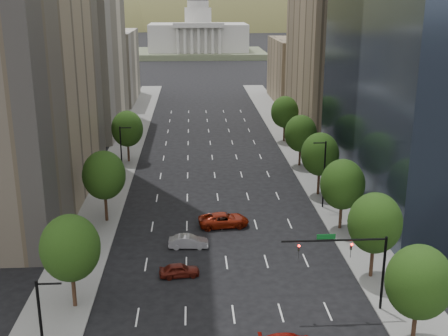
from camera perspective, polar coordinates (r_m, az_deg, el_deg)
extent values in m
cube|color=slate|center=(78.77, -12.01, -3.05)|extent=(6.00, 200.00, 0.15)
cube|color=slate|center=(80.05, 10.51, -2.63)|extent=(6.00, 200.00, 0.15)
cube|color=beige|center=(118.52, -14.13, 12.11)|extent=(14.00, 30.00, 35.00)
cube|color=beige|center=(151.76, -11.65, 10.01)|extent=(14.00, 26.00, 18.00)
cube|color=#8C7759|center=(117.22, 10.92, 11.03)|extent=(14.00, 30.00, 30.00)
cube|color=#8C7759|center=(150.03, 7.74, 9.74)|extent=(14.00, 26.00, 16.00)
cylinder|color=#382316|center=(48.63, 18.68, -14.51)|extent=(0.36, 0.36, 3.75)
ellipsoid|color=#1D370F|center=(46.94, 19.09, -10.83)|extent=(5.20, 5.20, 5.98)
cylinder|color=#382316|center=(57.62, 14.71, -8.84)|extent=(0.36, 0.36, 4.00)
ellipsoid|color=#1D370F|center=(56.12, 15.00, -5.38)|extent=(5.20, 5.20, 5.98)
cylinder|color=#382316|center=(68.16, 11.69, -4.55)|extent=(0.36, 0.36, 3.90)
ellipsoid|color=#1D370F|center=(66.92, 11.88, -1.62)|extent=(5.20, 5.20, 5.98)
cylinder|color=#382316|center=(79.08, 9.53, -1.31)|extent=(0.36, 0.36, 4.10)
ellipsoid|color=#1D370F|center=(77.97, 9.67, 1.38)|extent=(5.20, 5.20, 5.98)
cylinder|color=#382316|center=(92.22, 7.66, 1.33)|extent=(0.36, 0.36, 3.80)
ellipsoid|color=#1D370F|center=(91.33, 7.75, 3.49)|extent=(5.20, 5.20, 5.98)
cylinder|color=#382316|center=(107.45, 6.09, 3.68)|extent=(0.36, 0.36, 4.00)
ellipsoid|color=#1D370F|center=(106.65, 6.15, 5.65)|extent=(5.20, 5.20, 5.98)
cylinder|color=#382316|center=(52.52, -14.95, -11.52)|extent=(0.36, 0.36, 4.00)
ellipsoid|color=#1D370F|center=(50.87, -15.27, -7.79)|extent=(5.20, 5.20, 5.98)
cylinder|color=#382316|center=(70.44, -11.83, -3.73)|extent=(0.36, 0.36, 4.15)
ellipsoid|color=#1D370F|center=(69.18, -12.03, -0.71)|extent=(5.20, 5.20, 5.98)
cylinder|color=#382316|center=(95.03, -9.63, 1.75)|extent=(0.36, 0.36, 3.95)
ellipsoid|color=#1D370F|center=(94.14, -9.74, 3.94)|extent=(5.20, 5.20, 5.98)
cylinder|color=black|center=(73.59, 10.08, -0.72)|extent=(0.20, 0.20, 9.00)
cylinder|color=black|center=(72.23, 9.63, 2.51)|extent=(1.60, 0.14, 0.14)
cylinder|color=black|center=(38.78, -17.26, -11.10)|extent=(1.60, 0.14, 0.14)
cylinder|color=black|center=(81.86, -10.31, 1.08)|extent=(0.20, 0.20, 9.00)
cylinder|color=black|center=(80.71, -9.91, 4.02)|extent=(1.60, 0.14, 0.14)
cylinder|color=black|center=(51.58, 15.78, -10.26)|extent=(0.24, 0.24, 7.00)
cylinder|color=black|center=(48.92, 11.05, -7.18)|extent=(9.00, 0.18, 0.18)
imported|color=black|center=(49.52, 12.72, -7.67)|extent=(0.18, 0.22, 1.10)
imported|color=black|center=(48.51, 7.55, -7.92)|extent=(0.18, 0.22, 1.10)
sphere|color=#FF0C07|center=(49.28, 12.79, -7.55)|extent=(0.20, 0.20, 0.20)
sphere|color=#FF0C07|center=(48.27, 7.60, -7.80)|extent=(0.20, 0.20, 0.20)
cube|color=#0C591E|center=(48.61, 10.27, -6.84)|extent=(1.60, 0.06, 0.45)
cube|color=#596647|center=(264.40, -2.59, 11.49)|extent=(60.00, 40.00, 2.50)
cube|color=silver|center=(263.80, -2.61, 13.05)|extent=(44.00, 26.00, 12.00)
cube|color=silver|center=(249.48, -2.59, 14.21)|extent=(22.00, 4.00, 2.00)
cylinder|color=silver|center=(263.32, -2.64, 15.12)|extent=(12.00, 12.00, 7.00)
cylinder|color=silver|center=(263.21, -2.66, 16.20)|extent=(9.60, 9.60, 3.00)
ellipsoid|color=olive|center=(592.27, -16.88, 10.49)|extent=(380.00, 342.00, 190.00)
ellipsoid|color=olive|center=(618.50, 0.78, 10.63)|extent=(440.00, 396.00, 240.00)
ellipsoid|color=olive|center=(689.86, 15.06, 11.31)|extent=(360.00, 324.00, 200.00)
imported|color=#54160E|center=(56.68, -4.53, -10.24)|extent=(4.12, 2.04, 1.35)
imported|color=#A5A4AA|center=(62.61, -3.61, -7.43)|extent=(4.41, 1.66, 1.44)
imported|color=maroon|center=(67.94, -0.03, -5.26)|extent=(6.29, 3.42, 1.67)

